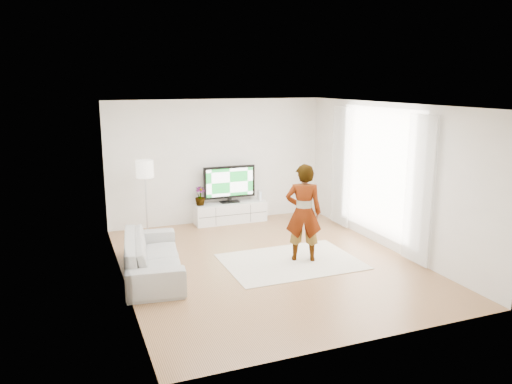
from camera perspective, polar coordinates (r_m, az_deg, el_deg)
name	(u,v)px	position (r m, az deg, el deg)	size (l,w,h in m)	color
floor	(268,263)	(9.03, 1.36, -8.10)	(6.00, 6.00, 0.00)	#AF7F4F
ceiling	(269,105)	(8.46, 1.46, 9.94)	(6.00, 6.00, 0.00)	white
wall_left	(120,199)	(8.03, -15.28, -0.74)	(0.02, 6.00, 2.80)	white
wall_right	(389,177)	(9.86, 14.95, 1.69)	(0.02, 6.00, 2.80)	white
wall_back	(218,161)	(11.42, -4.41, 3.52)	(5.00, 0.02, 2.80)	white
wall_front	(366,235)	(6.07, 12.43, -4.85)	(5.00, 0.02, 2.80)	white
window	(379,172)	(10.08, 13.88, 2.27)	(0.01, 2.60, 2.50)	white
curtain_near	(419,190)	(9.03, 18.14, 0.20)	(0.04, 0.70, 2.60)	white
curtain_far	(341,167)	(11.12, 9.68, 2.87)	(0.04, 0.70, 2.60)	white
media_console	(230,212)	(11.50, -2.97, -2.34)	(1.66, 0.47, 0.47)	white
television	(229,183)	(11.37, -3.05, 1.06)	(1.21, 0.24, 0.84)	black
game_console	(259,195)	(11.66, 0.40, -0.37)	(0.06, 0.17, 0.22)	white
potted_plant	(200,196)	(11.20, -6.41, -0.48)	(0.23, 0.23, 0.42)	#3F7238
rug	(291,261)	(9.10, 4.01, -7.93)	(2.39, 1.72, 0.01)	beige
player	(303,213)	(8.94, 5.45, -2.36)	(0.64, 0.42, 1.77)	#334772
sofa	(153,256)	(8.57, -11.72, -7.15)	(2.28, 0.89, 0.67)	#ABABA7
floor_lamp	(145,172)	(10.43, -12.59, 2.20)	(0.36, 0.36, 1.61)	silver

